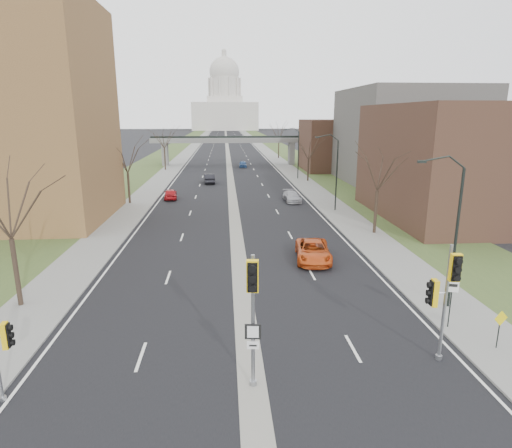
{
  "coord_description": "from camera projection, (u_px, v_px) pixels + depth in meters",
  "views": [
    {
      "loc": [
        -0.97,
        -15.97,
        10.85
      ],
      "look_at": [
        0.92,
        9.94,
        4.23
      ],
      "focal_mm": 30.0,
      "sensor_mm": 36.0,
      "label": 1
    }
  ],
  "objects": [
    {
      "name": "signal_pole_median",
      "position": [
        253.0,
        300.0,
        16.43
      ],
      "size": [
        0.66,
        0.94,
        5.68
      ],
      "rotation": [
        0.0,
        0.0,
        -0.09
      ],
      "color": "gray",
      "rests_on": "ground"
    },
    {
      "name": "streetlight_near",
      "position": [
        447.0,
        190.0,
        23.04
      ],
      "size": [
        2.61,
        0.2,
        8.7
      ],
      "color": "black",
      "rests_on": "sidewalk_right"
    },
    {
      "name": "tree_right_b",
      "position": [
        309.0,
        147.0,
        70.82
      ],
      "size": [
        6.3,
        6.3,
        8.22
      ],
      "color": "#382B21",
      "rests_on": "sidewalk_right"
    },
    {
      "name": "speed_limit_sign",
      "position": [
        452.0,
        294.0,
        21.89
      ],
      "size": [
        0.57,
        0.2,
        2.71
      ],
      "rotation": [
        0.0,
        0.0,
        -0.29
      ],
      "color": "black",
      "rests_on": "sidewalk_right"
    },
    {
      "name": "sidewalk_right",
      "position": [
        258.0,
        144.0,
        163.98
      ],
      "size": [
        4.0,
        600.0,
        0.12
      ],
      "primitive_type": "cube",
      "color": "gray",
      "rests_on": "ground"
    },
    {
      "name": "capitol",
      "position": [
        225.0,
        105.0,
        322.85
      ],
      "size": [
        48.0,
        42.0,
        55.75
      ],
      "color": "beige",
      "rests_on": "ground"
    },
    {
      "name": "tree_left_c",
      "position": [
        164.0,
        135.0,
        85.11
      ],
      "size": [
        7.65,
        7.65,
        9.99
      ],
      "color": "#382B21",
      "rests_on": "sidewalk_left"
    },
    {
      "name": "signal_pole_right",
      "position": [
        444.0,
        288.0,
        18.5
      ],
      "size": [
        0.95,
        1.03,
        5.49
      ],
      "rotation": [
        0.0,
        0.0,
        -0.07
      ],
      "color": "gray",
      "rests_on": "ground"
    },
    {
      "name": "median_strip",
      "position": [
        227.0,
        145.0,
        163.15
      ],
      "size": [
        1.2,
        600.0,
        0.02
      ],
      "primitive_type": "cube",
      "color": "gray",
      "rests_on": "ground"
    },
    {
      "name": "ground",
      "position": [
        251.0,
        378.0,
        18.18
      ],
      "size": [
        700.0,
        700.0,
        0.0
      ],
      "primitive_type": "plane",
      "color": "black",
      "rests_on": "ground"
    },
    {
      "name": "tree_right_c",
      "position": [
        279.0,
        131.0,
        109.17
      ],
      "size": [
        7.65,
        7.65,
        9.99
      ],
      "color": "#382B21",
      "rests_on": "sidewalk_right"
    },
    {
      "name": "car_right_mid",
      "position": [
        292.0,
        197.0,
        55.15
      ],
      "size": [
        2.12,
        4.72,
        1.34
      ],
      "primitive_type": "imported",
      "rotation": [
        0.0,
        0.0,
        0.05
      ],
      "color": "gray",
      "rests_on": "ground"
    },
    {
      "name": "commercial_block_near",
      "position": [
        460.0,
        162.0,
        45.46
      ],
      "size": [
        16.0,
        20.0,
        12.0
      ],
      "primitive_type": "cube",
      "color": "#482B22",
      "rests_on": "ground"
    },
    {
      "name": "streetlight_mid",
      "position": [
        331.0,
        151.0,
        48.17
      ],
      "size": [
        2.61,
        0.2,
        8.7
      ],
      "color": "black",
      "rests_on": "sidewalk_right"
    },
    {
      "name": "warning_sign",
      "position": [
        500.0,
        324.0,
        20.03
      ],
      "size": [
        0.74,
        0.18,
        1.92
      ],
      "rotation": [
        0.0,
        0.0,
        0.2
      ],
      "color": "black",
      "rests_on": "sidewalk_right"
    },
    {
      "name": "tree_right_a",
      "position": [
        379.0,
        163.0,
        38.72
      ],
      "size": [
        7.2,
        7.2,
        9.4
      ],
      "color": "#382B21",
      "rests_on": "sidewalk_right"
    },
    {
      "name": "commercial_block_far",
      "position": [
        338.0,
        145.0,
        86.15
      ],
      "size": [
        14.0,
        14.0,
        10.0
      ],
      "primitive_type": "cube",
      "color": "#482B22",
      "rests_on": "ground"
    },
    {
      "name": "sidewalk_left",
      "position": [
        195.0,
        145.0,
        162.29
      ],
      "size": [
        4.0,
        600.0,
        0.12
      ],
      "primitive_type": "cube",
      "color": "gray",
      "rests_on": "ground"
    },
    {
      "name": "grass_verge_left",
      "position": [
        179.0,
        145.0,
        161.86
      ],
      "size": [
        8.0,
        600.0,
        0.1
      ],
      "primitive_type": "cube",
      "color": "#2F451F",
      "rests_on": "ground"
    },
    {
      "name": "car_left_far",
      "position": [
        209.0,
        178.0,
        70.31
      ],
      "size": [
        2.06,
        4.85,
        1.56
      ],
      "primitive_type": "imported",
      "rotation": [
        0.0,
        0.0,
        3.23
      ],
      "color": "black",
      "rests_on": "ground"
    },
    {
      "name": "tree_left_b",
      "position": [
        126.0,
        154.0,
        52.45
      ],
      "size": [
        6.75,
        6.75,
        8.81
      ],
      "color": "#382B21",
      "rests_on": "sidewalk_left"
    },
    {
      "name": "pedestrian_bridge",
      "position": [
        229.0,
        143.0,
        94.3
      ],
      "size": [
        34.0,
        3.0,
        6.45
      ],
      "color": "slate",
      "rests_on": "ground"
    },
    {
      "name": "car_right_far",
      "position": [
        243.0,
        164.0,
        91.75
      ],
      "size": [
        1.72,
        4.07,
        1.37
      ],
      "primitive_type": "imported",
      "rotation": [
        0.0,
        0.0,
        -0.02
      ],
      "color": "navy",
      "rests_on": "ground"
    },
    {
      "name": "tree_left_a",
      "position": [
        5.0,
        195.0,
        23.35
      ],
      "size": [
        7.2,
        7.2,
        9.4
      ],
      "color": "#382B21",
      "rests_on": "sidewalk_left"
    },
    {
      "name": "commercial_block_mid",
      "position": [
        405.0,
        137.0,
        68.56
      ],
      "size": [
        18.0,
        22.0,
        15.0
      ],
      "primitive_type": "cube",
      "color": "#52504B",
      "rests_on": "ground"
    },
    {
      "name": "grass_verge_right",
      "position": [
        274.0,
        144.0,
        164.41
      ],
      "size": [
        8.0,
        600.0,
        0.1
      ],
      "primitive_type": "cube",
      "color": "#2F451F",
      "rests_on": "ground"
    },
    {
      "name": "car_right_near",
      "position": [
        313.0,
        251.0,
        32.76
      ],
      "size": [
        3.16,
        5.75,
        1.52
      ],
      "primitive_type": "imported",
      "rotation": [
        0.0,
        0.0,
        -0.12
      ],
      "color": "#C24614",
      "rests_on": "ground"
    },
    {
      "name": "road_surface",
      "position": [
        227.0,
        145.0,
        163.15
      ],
      "size": [
        20.0,
        600.0,
        0.01
      ],
      "primitive_type": "cube",
      "color": "black",
      "rests_on": "ground"
    },
    {
      "name": "car_left_near",
      "position": [
        170.0,
        194.0,
        56.87
      ],
      "size": [
        2.07,
        4.24,
        1.39
      ],
      "primitive_type": "imported",
      "rotation": [
        0.0,
        0.0,
        3.25
      ],
      "color": "#AE1319",
      "rests_on": "ground"
    },
    {
      "name": "streetlight_far",
      "position": [
        294.0,
        139.0,
        73.29
      ],
      "size": [
        2.61,
        0.2,
        8.7
      ],
      "color": "black",
      "rests_on": "sidewalk_right"
    }
  ]
}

